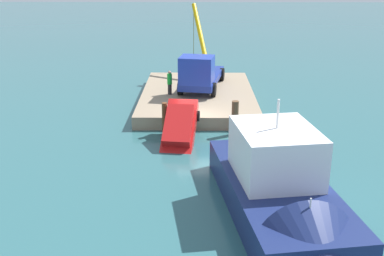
# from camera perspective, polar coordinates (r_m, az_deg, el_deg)

# --- Properties ---
(ground) EXTENTS (200.00, 200.00, 0.00)m
(ground) POSITION_cam_1_polar(r_m,az_deg,el_deg) (28.65, 0.71, -0.18)
(ground) COLOR #2D6066
(dock) EXTENTS (12.35, 8.09, 0.83)m
(dock) POSITION_cam_1_polar(r_m,az_deg,el_deg) (34.19, 0.72, 3.86)
(dock) COLOR gray
(dock) RESTS_ON ground
(crane_truck) EXTENTS (10.00, 3.64, 5.72)m
(crane_truck) POSITION_cam_1_polar(r_m,az_deg,el_deg) (34.07, 0.99, 6.89)
(crane_truck) COLOR navy
(crane_truck) RESTS_ON dock
(dock_worker) EXTENTS (0.34, 0.34, 1.71)m
(dock_worker) POSITION_cam_1_polar(r_m,az_deg,el_deg) (33.14, -2.76, 5.62)
(dock_worker) COLOR #282828
(dock_worker) RESTS_ON dock
(salvaged_car) EXTENTS (4.53, 2.37, 3.21)m
(salvaged_car) POSITION_cam_1_polar(r_m,az_deg,el_deg) (26.15, -1.63, -0.54)
(salvaged_car) COLOR red
(salvaged_car) RESTS_ON ground
(moored_yacht) EXTENTS (11.80, 5.53, 6.36)m
(moored_yacht) POSITION_cam_1_polar(r_m,az_deg,el_deg) (18.38, 11.72, -10.57)
(moored_yacht) COLOR navy
(moored_yacht) RESTS_ON ground
(piling_near) EXTENTS (0.31, 0.31, 1.95)m
(piling_near) POSITION_cam_1_polar(r_m,az_deg,el_deg) (27.63, -3.38, 1.17)
(piling_near) COLOR brown
(piling_near) RESTS_ON ground
(piling_mid) EXTENTS (0.41, 0.41, 2.09)m
(piling_mid) POSITION_cam_1_polar(r_m,az_deg,el_deg) (27.58, 5.30, 1.23)
(piling_mid) COLOR brown
(piling_mid) RESTS_ON ground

